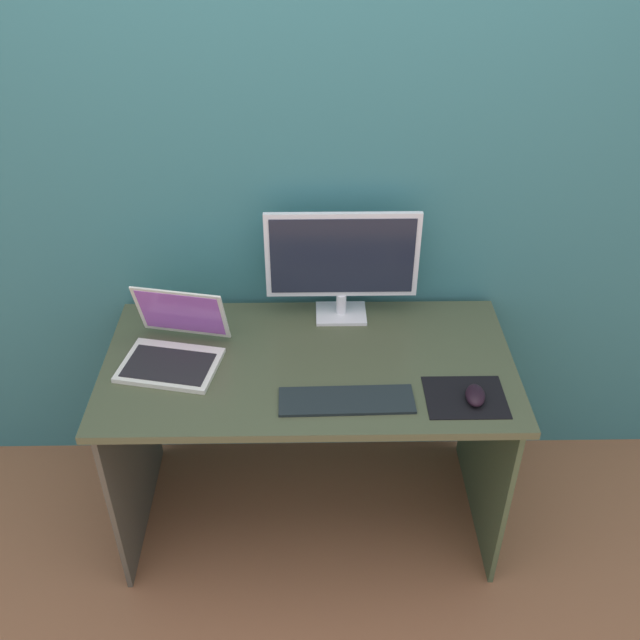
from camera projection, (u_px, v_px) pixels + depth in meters
ground_plane at (311, 511)px, 2.79m from camera, size 8.00×8.00×0.00m
wall_back at (307, 174)px, 2.39m from camera, size 6.00×0.04×2.50m
desk at (309, 398)px, 2.45m from camera, size 1.36×0.70×0.76m
monitor at (342, 261)px, 2.44m from camera, size 0.53×0.14×0.41m
laptop at (174, 347)px, 2.34m from camera, size 0.36×0.35×0.22m
keyboard_external at (346, 400)px, 2.19m from camera, size 0.42×0.14×0.01m
mousepad at (465, 397)px, 2.21m from camera, size 0.25×0.20×0.00m
mouse at (475, 395)px, 2.18m from camera, size 0.07×0.11×0.04m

